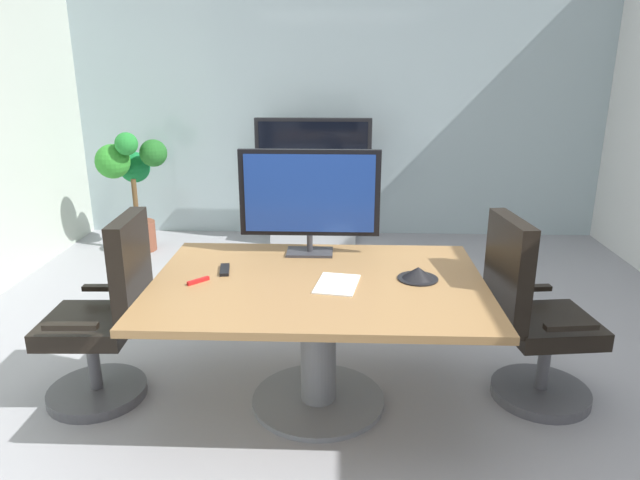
{
  "coord_description": "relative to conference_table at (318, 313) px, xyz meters",
  "views": [
    {
      "loc": [
        0.03,
        -2.94,
        1.9
      ],
      "look_at": [
        -0.09,
        0.21,
        0.9
      ],
      "focal_mm": 32.53,
      "sensor_mm": 36.0,
      "label": 1
    }
  ],
  "objects": [
    {
      "name": "wall_display_unit",
      "position": [
        -0.18,
        3.08,
        -0.12
      ],
      "size": [
        1.2,
        0.36,
        1.31
      ],
      "color": "#B7BABC",
      "rests_on": "ground"
    },
    {
      "name": "whiteboard_marker",
      "position": [
        -0.64,
        -0.05,
        0.2
      ],
      "size": [
        0.1,
        0.11,
        0.02
      ],
      "primitive_type": "cube",
      "rotation": [
        0.0,
        0.0,
        0.8
      ],
      "color": "red",
      "rests_on": "conference_table"
    },
    {
      "name": "wall_back_glass_partition",
      "position": [
        0.09,
        3.43,
        0.93
      ],
      "size": [
        5.72,
        0.1,
        2.99
      ],
      "primitive_type": "cube",
      "color": "#9EB2B7",
      "rests_on": "ground"
    },
    {
      "name": "office_chair_left",
      "position": [
        -1.2,
        0.01,
        -0.11
      ],
      "size": [
        0.6,
        0.58,
        1.09
      ],
      "rotation": [
        0.0,
        0.0,
        -1.53
      ],
      "color": "#4C4C51",
      "rests_on": "ground"
    },
    {
      "name": "office_chair_right",
      "position": [
        1.2,
        0.09,
        -0.11
      ],
      "size": [
        0.62,
        0.6,
        1.09
      ],
      "rotation": [
        0.0,
        0.0,
        1.69
      ],
      "color": "#4C4C51",
      "rests_on": "ground"
    },
    {
      "name": "ground_plane",
      "position": [
        0.09,
        0.04,
        -0.56
      ],
      "size": [
        7.79,
        7.79,
        0.0
      ],
      "primitive_type": "plane",
      "color": "#99999E"
    },
    {
      "name": "remote_control",
      "position": [
        -0.53,
        0.12,
        0.2
      ],
      "size": [
        0.08,
        0.18,
        0.02
      ],
      "primitive_type": "cube",
      "rotation": [
        0.0,
        0.0,
        0.16
      ],
      "color": "black",
      "rests_on": "conference_table"
    },
    {
      "name": "potted_plant",
      "position": [
        -1.98,
        2.73,
        0.16
      ],
      "size": [
        0.68,
        0.61,
        1.22
      ],
      "color": "brown",
      "rests_on": "ground"
    },
    {
      "name": "tv_monitor",
      "position": [
        -0.07,
        0.46,
        0.55
      ],
      "size": [
        0.84,
        0.18,
        0.64
      ],
      "color": "#333338",
      "rests_on": "conference_table"
    },
    {
      "name": "conference_table",
      "position": [
        0.0,
        0.0,
        0.0
      ],
      "size": [
        1.79,
        1.26,
        0.75
      ],
      "color": "olive",
      "rests_on": "ground"
    },
    {
      "name": "paper_notepad",
      "position": [
        0.1,
        -0.06,
        0.19
      ],
      "size": [
        0.26,
        0.33,
        0.01
      ],
      "primitive_type": "cube",
      "rotation": [
        0.0,
        0.0,
        -0.17
      ],
      "color": "white",
      "rests_on": "conference_table"
    },
    {
      "name": "conference_phone",
      "position": [
        0.54,
        0.04,
        0.22
      ],
      "size": [
        0.22,
        0.22,
        0.07
      ],
      "color": "black",
      "rests_on": "conference_table"
    }
  ]
}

